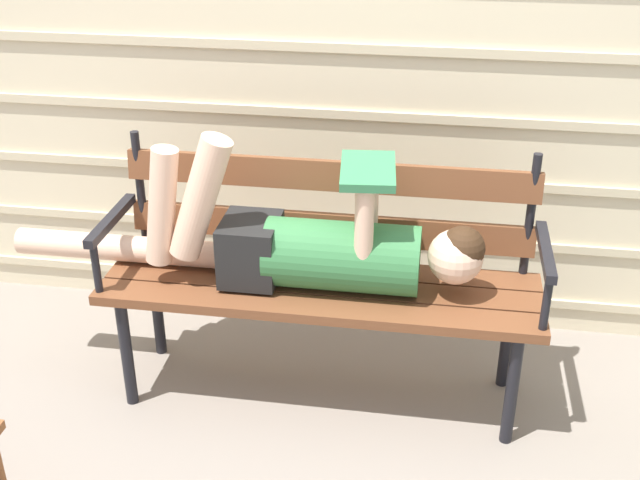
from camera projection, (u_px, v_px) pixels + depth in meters
ground_plane at (314, 415)px, 2.97m from camera, size 12.00×12.00×0.00m
house_siding at (345, 46)px, 3.09m from camera, size 5.03×0.08×2.37m
park_bench at (323, 264)px, 2.90m from camera, size 1.57×0.44×0.94m
reclining_person at (302, 245)px, 2.81m from camera, size 1.73×0.27×0.57m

